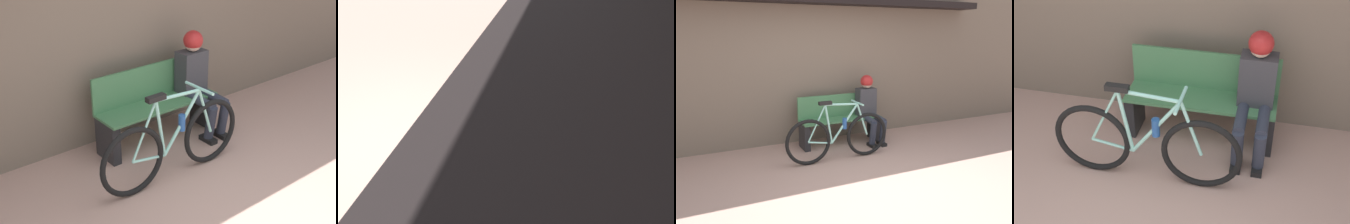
{
  "view_description": "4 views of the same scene",
  "coord_description": "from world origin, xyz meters",
  "views": [
    {
      "loc": [
        -2.66,
        -1.98,
        2.66
      ],
      "look_at": [
        0.07,
        1.43,
        0.58
      ],
      "focal_mm": 50.0,
      "sensor_mm": 36.0,
      "label": 1
    },
    {
      "loc": [
        2.92,
        2.0,
        2.74
      ],
      "look_at": [
        0.23,
        1.43,
        0.9
      ],
      "focal_mm": 35.0,
      "sensor_mm": 36.0,
      "label": 2
    },
    {
      "loc": [
        -2.04,
        -3.32,
        1.95
      ],
      "look_at": [
        0.16,
        1.46,
        0.69
      ],
      "focal_mm": 35.0,
      "sensor_mm": 36.0,
      "label": 3
    },
    {
      "loc": [
        0.95,
        -1.91,
        2.96
      ],
      "look_at": [
        0.2,
        1.38,
        0.62
      ],
      "focal_mm": 50.0,
      "sensor_mm": 36.0,
      "label": 4
    }
  ],
  "objects": [
    {
      "name": "person_seated",
      "position": [
        0.8,
        1.79,
        0.7
      ],
      "size": [
        0.34,
        0.66,
        1.22
      ],
      "color": "#2D3342",
      "rests_on": "ground_plane"
    },
    {
      "name": "bicycle",
      "position": [
        -0.08,
        1.15,
        0.39
      ],
      "size": [
        1.71,
        0.4,
        0.96
      ],
      "color": "black",
      "rests_on": "ground_plane"
    },
    {
      "name": "ground_plane",
      "position": [
        0.0,
        0.0,
        0.0
      ],
      "size": [
        24.0,
        24.0,
        0.0
      ],
      "primitive_type": "plane",
      "color": "tan"
    },
    {
      "name": "storefront_wall",
      "position": [
        0.0,
        2.33,
        1.66
      ],
      "size": [
        12.0,
        0.56,
        3.2
      ],
      "color": "#756656",
      "rests_on": "ground_plane"
    },
    {
      "name": "park_bench_near",
      "position": [
        0.28,
        1.91,
        0.4
      ],
      "size": [
        1.47,
        0.42,
        0.87
      ],
      "color": "#477F51",
      "rests_on": "ground_plane"
    }
  ]
}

